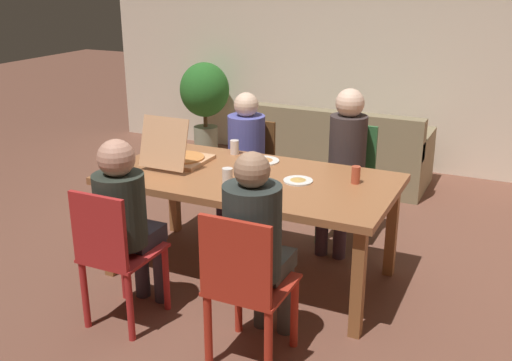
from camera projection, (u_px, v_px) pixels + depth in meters
ground_plane at (250, 274)px, 4.41m from camera, size 20.00×20.00×0.00m
back_wall at (370, 38)px, 6.53m from camera, size 6.60×0.12×2.85m
dining_table at (250, 186)px, 4.18m from camera, size 2.02×1.04×0.77m
chair_0 at (245, 287)px, 3.24m from camera, size 0.43×0.44×0.94m
person_0 at (256, 239)px, 3.29m from camera, size 0.32×0.51×1.24m
chair_1 at (348, 181)px, 4.88m from camera, size 0.40×0.39×0.94m
person_1 at (345, 157)px, 4.68m from camera, size 0.30×0.54×1.27m
chair_2 at (114, 254)px, 3.62m from camera, size 0.40×0.45×0.92m
person_2 at (126, 213)px, 3.66m from camera, size 0.31×0.48×1.19m
chair_3 at (251, 166)px, 5.25m from camera, size 0.38×0.41×0.88m
person_3 at (243, 149)px, 5.06m from camera, size 0.32×0.52×1.16m
pizza_box_0 at (179, 157)px, 4.41m from camera, size 0.37×0.48×0.38m
plate_0 at (298, 180)px, 4.04m from camera, size 0.20×0.20×0.03m
plate_1 at (263, 160)px, 4.46m from camera, size 0.24×0.24×0.03m
drinking_glass_0 at (227, 176)px, 3.98m from camera, size 0.07×0.07×0.11m
drinking_glass_1 at (356, 175)px, 3.99m from camera, size 0.06×0.06×0.12m
drinking_glass_2 at (234, 147)px, 4.63m from camera, size 0.07×0.07×0.11m
couch at (338, 155)px, 6.27m from camera, size 1.83×0.80×0.82m
potted_plant at (205, 95)px, 7.19m from camera, size 0.60×0.60×1.09m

